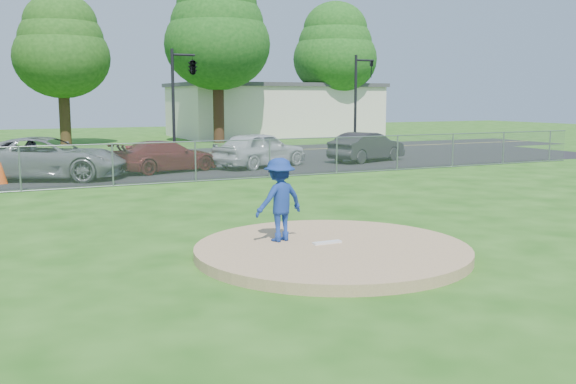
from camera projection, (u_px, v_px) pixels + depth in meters
name	position (u px, v px, depth m)	size (l,w,h in m)	color
ground	(185.00, 191.00, 21.53)	(120.00, 120.00, 0.00)	#1D4F11
pitchers_mound	(332.00, 250.00, 12.59)	(5.40, 5.40, 0.20)	#A4815A
pitching_rubber	(327.00, 242.00, 12.76)	(0.60, 0.15, 0.04)	white
chain_link_fence	(169.00, 163.00, 23.21)	(40.00, 0.06, 1.50)	gray
parking_lot	(141.00, 171.00, 27.33)	(50.00, 8.00, 0.01)	black
street	(109.00, 157.00, 34.03)	(60.00, 7.00, 0.01)	black
commercial_building	(274.00, 110.00, 53.05)	(16.40, 9.40, 4.30)	beige
tree_center	(61.00, 46.00, 41.59)	(6.16, 6.16, 9.84)	#342413
tree_right	(217.00, 31.00, 43.91)	(7.28, 7.28, 11.63)	#321C12
tree_far_right	(335.00, 48.00, 51.38)	(6.72, 6.72, 10.74)	#372614
traffic_signal_center	(191.00, 69.00, 33.28)	(1.42, 2.48, 5.60)	black
traffic_signal_right	(359.00, 94.00, 37.85)	(1.28, 0.20, 5.60)	black
pitcher	(279.00, 200.00, 12.89)	(1.09, 0.63, 1.68)	navy
traffic_cone	(1.00, 173.00, 23.13)	(0.41, 0.41, 0.80)	#E1460B
parked_car_gray	(48.00, 158.00, 24.39)	(2.68, 5.81, 1.61)	gray
parked_car_darkred	(166.00, 156.00, 26.95)	(1.84, 4.52, 1.31)	maroon
parked_car_pearl	(260.00, 149.00, 28.85)	(1.88, 4.68, 1.59)	silver
parked_car_charcoal	(367.00, 147.00, 31.47)	(1.51, 4.32, 1.42)	#242426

